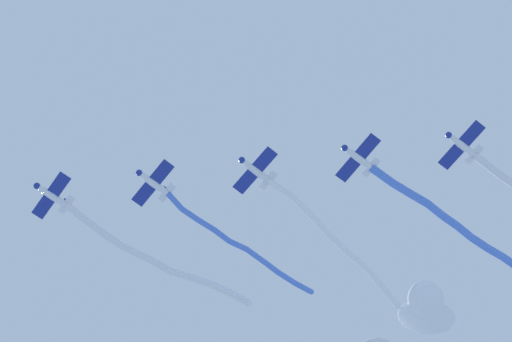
{
  "coord_description": "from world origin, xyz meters",
  "views": [
    {
      "loc": [
        42.8,
        15.57,
        4.27
      ],
      "look_at": [
        15.58,
        26.51,
        81.27
      ],
      "focal_mm": 50.75,
      "sensor_mm": 36.0,
      "label": 1
    }
  ],
  "objects_px": {
    "airplane_right_wing": "(255,170)",
    "airplane_trail": "(462,145)",
    "airplane_slot": "(358,158)",
    "airplane_lead": "(52,195)",
    "airplane_left_wing": "(153,183)"
  },
  "relations": [
    {
      "from": "airplane_right_wing",
      "to": "airplane_slot",
      "type": "xyz_separation_m",
      "value": [
        5.7,
        10.31,
        0.25
      ]
    },
    {
      "from": "airplane_lead",
      "to": "airplane_slot",
      "type": "distance_m",
      "value": 35.35
    },
    {
      "from": "airplane_lead",
      "to": "airplane_left_wing",
      "type": "bearing_deg",
      "value": 135.86
    },
    {
      "from": "airplane_slot",
      "to": "airplane_left_wing",
      "type": "bearing_deg",
      "value": -44.08
    },
    {
      "from": "airplane_lead",
      "to": "airplane_left_wing",
      "type": "height_order",
      "value": "airplane_left_wing"
    },
    {
      "from": "airplane_left_wing",
      "to": "airplane_slot",
      "type": "distance_m",
      "value": 23.56
    },
    {
      "from": "airplane_left_wing",
      "to": "airplane_right_wing",
      "type": "distance_m",
      "value": 11.78
    },
    {
      "from": "airplane_slot",
      "to": "airplane_trail",
      "type": "xyz_separation_m",
      "value": [
        5.7,
        10.31,
        0.25
      ]
    },
    {
      "from": "airplane_trail",
      "to": "airplane_lead",
      "type": "bearing_deg",
      "value": -44.05
    },
    {
      "from": "airplane_lead",
      "to": "airplane_trail",
      "type": "distance_m",
      "value": 47.14
    },
    {
      "from": "airplane_lead",
      "to": "airplane_left_wing",
      "type": "distance_m",
      "value": 11.79
    },
    {
      "from": "airplane_lead",
      "to": "airplane_left_wing",
      "type": "xyz_separation_m",
      "value": [
        5.7,
        10.31,
        0.25
      ]
    },
    {
      "from": "airplane_left_wing",
      "to": "airplane_slot",
      "type": "relative_size",
      "value": 1.0
    },
    {
      "from": "airplane_right_wing",
      "to": "airplane_trail",
      "type": "height_order",
      "value": "airplane_trail"
    },
    {
      "from": "airplane_right_wing",
      "to": "airplane_trail",
      "type": "xyz_separation_m",
      "value": [
        11.39,
        20.62,
        0.5
      ]
    }
  ]
}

